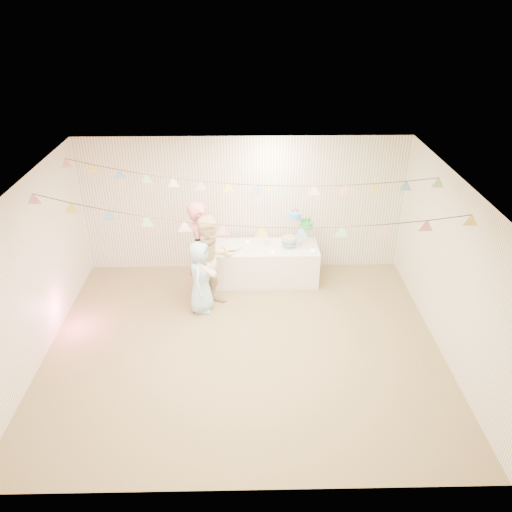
{
  "coord_description": "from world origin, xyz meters",
  "views": [
    {
      "loc": [
        0.07,
        -6.1,
        4.93
      ],
      "look_at": [
        0.2,
        0.8,
        1.15
      ],
      "focal_mm": 35.0,
      "sensor_mm": 36.0,
      "label": 1
    }
  ],
  "objects_px": {
    "table": "(266,263)",
    "person_adult_b": "(211,263)",
    "person_child": "(201,277)",
    "cake_stand": "(297,226)",
    "person_adult_a": "(202,251)"
  },
  "relations": [
    {
      "from": "cake_stand",
      "to": "person_adult_b",
      "type": "distance_m",
      "value": 1.76
    },
    {
      "from": "person_adult_b",
      "to": "person_child",
      "type": "height_order",
      "value": "person_adult_b"
    },
    {
      "from": "table",
      "to": "cake_stand",
      "type": "xyz_separation_m",
      "value": [
        0.55,
        0.05,
        0.74
      ]
    },
    {
      "from": "person_adult_a",
      "to": "table",
      "type": "bearing_deg",
      "value": -58.58
    },
    {
      "from": "person_adult_a",
      "to": "cake_stand",
      "type": "bearing_deg",
      "value": -64.78
    },
    {
      "from": "person_adult_a",
      "to": "person_adult_b",
      "type": "distance_m",
      "value": 0.33
    },
    {
      "from": "table",
      "to": "person_adult_b",
      "type": "xyz_separation_m",
      "value": [
        -0.96,
        -0.82,
        0.49
      ]
    },
    {
      "from": "cake_stand",
      "to": "table",
      "type": "bearing_deg",
      "value": -174.81
    },
    {
      "from": "table",
      "to": "person_adult_a",
      "type": "xyz_separation_m",
      "value": [
        -1.12,
        -0.54,
        0.56
      ]
    },
    {
      "from": "person_adult_b",
      "to": "person_child",
      "type": "xyz_separation_m",
      "value": [
        -0.18,
        -0.12,
        -0.2
      ]
    },
    {
      "from": "table",
      "to": "cake_stand",
      "type": "distance_m",
      "value": 0.93
    },
    {
      "from": "table",
      "to": "person_child",
      "type": "relative_size",
      "value": 1.46
    },
    {
      "from": "table",
      "to": "person_adult_b",
      "type": "height_order",
      "value": "person_adult_b"
    },
    {
      "from": "person_child",
      "to": "person_adult_b",
      "type": "bearing_deg",
      "value": -46.47
    },
    {
      "from": "cake_stand",
      "to": "person_adult_a",
      "type": "height_order",
      "value": "person_adult_a"
    }
  ]
}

